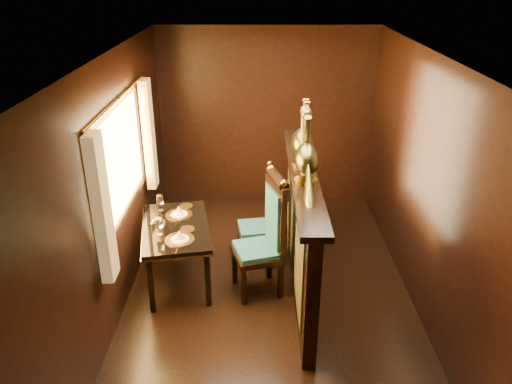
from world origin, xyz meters
TOP-DOWN VIEW (x-y plane):
  - ground at (0.00, 0.00)m, footprint 5.00×5.00m
  - room_shell at (-0.09, 0.02)m, footprint 3.04×5.04m
  - partition at (0.32, 0.30)m, footprint 0.26×2.70m
  - dining_table at (-1.00, 0.36)m, footprint 0.91×1.27m
  - chair_left at (-0.01, 0.21)m, footprint 0.61×0.63m
  - chair_right at (-0.03, 0.77)m, footprint 0.49×0.51m
  - peacock_left at (0.33, -0.02)m, footprint 0.23×0.61m
  - peacock_right at (0.33, 0.44)m, footprint 0.23×0.61m

SIDE VIEW (x-z plane):
  - ground at x=0.00m, z-range 0.00..0.00m
  - dining_table at x=-1.00m, z-range 0.18..1.06m
  - chair_right at x=-0.03m, z-range 0.02..1.22m
  - chair_left at x=-0.01m, z-range 0.03..1.39m
  - partition at x=0.32m, z-range 0.03..1.39m
  - room_shell at x=-0.09m, z-range 0.32..2.84m
  - peacock_right at x=0.33m, z-range 1.36..2.09m
  - peacock_left at x=0.33m, z-range 1.36..2.09m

